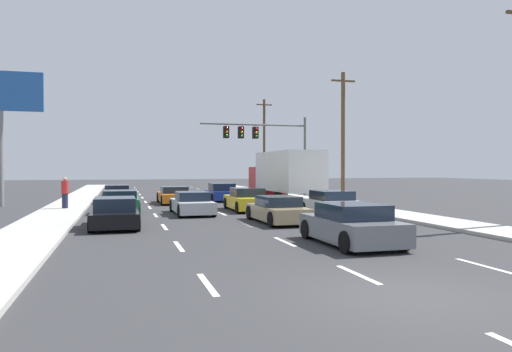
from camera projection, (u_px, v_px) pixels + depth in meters
name	position (u px, v px, depth m)	size (l,w,h in m)	color
ground_plane	(198.00, 203.00, 33.09)	(140.00, 140.00, 0.00)	#333335
sidewalk_right	(339.00, 205.00, 30.48)	(2.39, 80.00, 0.14)	#B2AFA8
sidewalk_left	(62.00, 211.00, 26.08)	(2.39, 80.00, 0.14)	#B2AFA8
lane_markings	(199.00, 203.00, 32.53)	(6.94, 57.00, 0.01)	silver
car_maroon	(117.00, 195.00, 33.19)	(1.89, 4.45, 1.21)	maroon
car_green	(120.00, 202.00, 25.75)	(2.06, 4.21, 1.21)	#196B38
car_black	(115.00, 213.00, 19.53)	(1.89, 4.33, 1.20)	black
car_orange	(174.00, 195.00, 32.67)	(1.99, 4.59, 1.14)	orange
car_silver	(192.00, 204.00, 25.05)	(1.89, 4.53, 1.17)	#B7BABF
car_blue	(221.00, 193.00, 34.96)	(1.94, 4.01, 1.28)	#1E389E
car_yellow	(247.00, 200.00, 27.18)	(2.02, 4.39, 1.27)	yellow
car_tan	(278.00, 210.00, 21.19)	(1.90, 4.32, 1.16)	tan
car_gray	(352.00, 225.00, 15.11)	(2.01, 4.09, 1.28)	slate
box_truck	(284.00, 174.00, 31.45)	(2.61, 8.94, 3.41)	white
car_white	(332.00, 205.00, 23.84)	(1.96, 4.16, 1.27)	white
traffic_signal_mast	(258.00, 137.00, 39.60)	(8.95, 0.69, 6.62)	#595B56
utility_pole_mid	(343.00, 135.00, 34.49)	(1.80, 0.28, 9.16)	brown
utility_pole_far	(264.00, 143.00, 54.29)	(1.80, 0.28, 10.03)	brown
roadside_billboard	(0.00, 107.00, 29.68)	(4.95, 0.36, 8.32)	slate
pedestrian_near_corner	(65.00, 193.00, 27.03)	(0.38, 0.38, 1.73)	#1E233F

